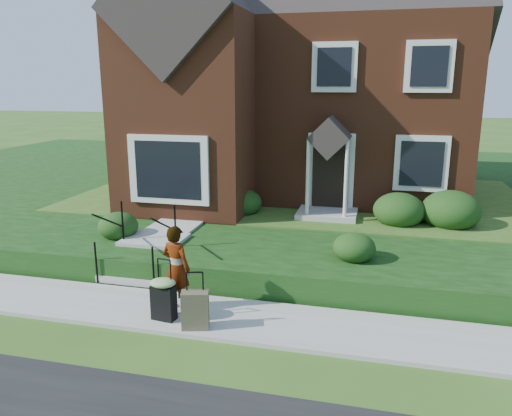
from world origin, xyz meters
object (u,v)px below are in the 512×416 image
(woman, at_px, (176,268))
(suitcase_black, at_px, (163,296))
(front_steps, at_px, (146,252))
(suitcase_olive, at_px, (195,310))

(woman, height_order, suitcase_black, woman)
(front_steps, distance_m, suitcase_black, 2.62)
(front_steps, distance_m, suitcase_olive, 3.17)
(front_steps, relative_size, suitcase_black, 1.80)
(woman, bearing_deg, suitcase_olive, 147.98)
(suitcase_black, bearing_deg, front_steps, 130.57)
(woman, relative_size, suitcase_black, 1.44)
(woman, xyz_separation_m, suitcase_black, (-0.07, -0.46, -0.37))
(front_steps, bearing_deg, suitcase_olive, -48.96)
(woman, xyz_separation_m, suitcase_olive, (0.60, -0.65, -0.47))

